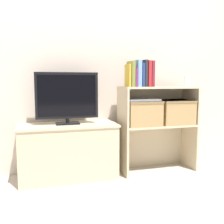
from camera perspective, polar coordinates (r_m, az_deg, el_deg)
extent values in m
plane|color=#BCB2A3|center=(2.56, 1.06, -14.60)|extent=(16.00, 16.00, 0.00)
cube|color=beige|center=(2.83, -1.62, 12.13)|extent=(10.00, 0.05, 2.40)
cube|color=#CCB793|center=(2.59, -9.52, -8.57)|extent=(0.91, 0.41, 0.51)
cube|color=#CCB793|center=(2.54, -9.63, -2.82)|extent=(0.93, 0.43, 0.02)
cube|color=black|center=(2.53, -9.64, -2.43)|extent=(0.22, 0.14, 0.01)
cylinder|color=black|center=(2.53, -9.65, -1.81)|extent=(0.04, 0.04, 0.04)
cube|color=black|center=(2.51, -9.75, 3.56)|extent=(0.59, 0.03, 0.43)
cube|color=black|center=(2.49, -9.70, 3.54)|extent=(0.54, 0.00, 0.38)
cube|color=#CCB793|center=(2.67, 2.33, -8.21)|extent=(0.02, 0.33, 0.49)
cube|color=#CCB793|center=(2.99, 16.39, -6.85)|extent=(0.02, 0.33, 0.49)
cube|color=#CCB793|center=(2.95, 8.45, -6.87)|extent=(0.74, 0.02, 0.49)
cube|color=#CCB793|center=(2.76, 9.87, -2.82)|extent=(0.74, 0.33, 0.02)
cube|color=#CCB793|center=(2.59, 2.38, 1.22)|extent=(0.02, 0.33, 0.39)
cube|color=#CCB793|center=(2.93, 16.67, 1.56)|extent=(0.02, 0.33, 0.39)
cube|color=#CCB793|center=(2.88, 8.60, 1.68)|extent=(0.74, 0.02, 0.39)
cube|color=#CCB793|center=(2.73, 10.03, 5.28)|extent=(0.74, 0.33, 0.02)
cube|color=gold|center=(2.54, 3.48, 7.94)|extent=(0.02, 0.14, 0.22)
cube|color=olive|center=(2.55, 4.15, 8.25)|extent=(0.03, 0.16, 0.24)
cube|color=#6B2D66|center=(2.56, 4.88, 7.52)|extent=(0.02, 0.15, 0.18)
cube|color=#709ECC|center=(2.57, 5.64, 8.34)|extent=(0.04, 0.13, 0.26)
cube|color=navy|center=(2.59, 6.43, 8.00)|extent=(0.02, 0.13, 0.23)
cube|color=#232328|center=(2.60, 7.06, 8.34)|extent=(0.03, 0.12, 0.26)
cube|color=#B22328|center=(2.61, 7.76, 8.25)|extent=(0.03, 0.13, 0.25)
cube|color=maroon|center=(2.63, 8.45, 8.21)|extent=(0.03, 0.13, 0.25)
cube|color=white|center=(2.89, 15.99, 6.43)|extent=(0.05, 0.04, 0.11)
cylinder|color=silver|center=(2.89, 16.03, 7.77)|extent=(0.01, 0.01, 0.03)
cube|color=tan|center=(2.65, 6.47, -0.22)|extent=(0.34, 0.29, 0.25)
cube|color=olive|center=(2.64, 6.50, 2.19)|extent=(0.35, 0.30, 0.02)
cube|color=tan|center=(2.82, 13.45, 0.03)|extent=(0.34, 0.29, 0.25)
cube|color=olive|center=(2.81, 13.51, 2.31)|extent=(0.35, 0.30, 0.02)
cube|color=#BCBCC1|center=(2.64, 6.51, 2.67)|extent=(0.33, 0.21, 0.02)
cylinder|color=#99999E|center=(2.64, 6.51, 2.92)|extent=(0.02, 0.02, 0.00)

